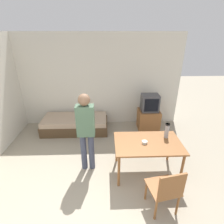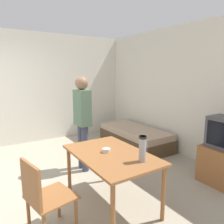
{
  "view_description": "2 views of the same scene",
  "coord_description": "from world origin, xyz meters",
  "px_view_note": "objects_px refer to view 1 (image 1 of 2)",
  "views": [
    {
      "loc": [
        0.41,
        -1.52,
        2.66
      ],
      "look_at": [
        0.53,
        2.02,
        1.05
      ],
      "focal_mm": 28.0,
      "sensor_mm": 36.0,
      "label": 1
    },
    {
      "loc": [
        3.44,
        -0.13,
        1.76
      ],
      "look_at": [
        0.15,
        1.97,
        1.03
      ],
      "focal_mm": 35.0,
      "sensor_mm": 36.0,
      "label": 2
    }
  ],
  "objects_px": {
    "wooden_chair": "(166,189)",
    "mate_bowl": "(145,142)",
    "person_standing": "(86,128)",
    "tv": "(149,114)",
    "dining_table": "(148,146)",
    "daybed": "(75,124)",
    "thermos_flask": "(167,130)"
  },
  "relations": [
    {
      "from": "person_standing",
      "to": "tv",
      "type": "bearing_deg",
      "value": 44.96
    },
    {
      "from": "tv",
      "to": "dining_table",
      "type": "height_order",
      "value": "tv"
    },
    {
      "from": "daybed",
      "to": "tv",
      "type": "distance_m",
      "value": 2.18
    },
    {
      "from": "tv",
      "to": "mate_bowl",
      "type": "bearing_deg",
      "value": -105.98
    },
    {
      "from": "dining_table",
      "to": "person_standing",
      "type": "height_order",
      "value": "person_standing"
    },
    {
      "from": "mate_bowl",
      "to": "thermos_flask",
      "type": "bearing_deg",
      "value": 22.8
    },
    {
      "from": "wooden_chair",
      "to": "tv",
      "type": "bearing_deg",
      "value": 82.56
    },
    {
      "from": "wooden_chair",
      "to": "thermos_flask",
      "type": "distance_m",
      "value": 1.19
    },
    {
      "from": "wooden_chair",
      "to": "mate_bowl",
      "type": "height_order",
      "value": "wooden_chair"
    },
    {
      "from": "tv",
      "to": "thermos_flask",
      "type": "bearing_deg",
      "value": -91.65
    },
    {
      "from": "daybed",
      "to": "person_standing",
      "type": "xyz_separation_m",
      "value": [
        0.52,
        -1.59,
        0.76
      ]
    },
    {
      "from": "daybed",
      "to": "tv",
      "type": "height_order",
      "value": "tv"
    },
    {
      "from": "person_standing",
      "to": "mate_bowl",
      "type": "bearing_deg",
      "value": -9.54
    },
    {
      "from": "daybed",
      "to": "wooden_chair",
      "type": "height_order",
      "value": "wooden_chair"
    },
    {
      "from": "wooden_chair",
      "to": "person_standing",
      "type": "bearing_deg",
      "value": 140.42
    },
    {
      "from": "dining_table",
      "to": "person_standing",
      "type": "xyz_separation_m",
      "value": [
        -1.2,
        0.16,
        0.33
      ]
    },
    {
      "from": "daybed",
      "to": "person_standing",
      "type": "height_order",
      "value": "person_standing"
    },
    {
      "from": "tv",
      "to": "wooden_chair",
      "type": "bearing_deg",
      "value": -97.44
    },
    {
      "from": "wooden_chair",
      "to": "person_standing",
      "type": "xyz_separation_m",
      "value": [
        -1.29,
        1.07,
        0.48
      ]
    },
    {
      "from": "dining_table",
      "to": "mate_bowl",
      "type": "height_order",
      "value": "mate_bowl"
    },
    {
      "from": "wooden_chair",
      "to": "mate_bowl",
      "type": "xyz_separation_m",
      "value": [
        -0.17,
        0.88,
        0.26
      ]
    },
    {
      "from": "wooden_chair",
      "to": "mate_bowl",
      "type": "bearing_deg",
      "value": 100.97
    },
    {
      "from": "daybed",
      "to": "person_standing",
      "type": "distance_m",
      "value": 1.84
    },
    {
      "from": "person_standing",
      "to": "thermos_flask",
      "type": "bearing_deg",
      "value": 0.44
    },
    {
      "from": "thermos_flask",
      "to": "wooden_chair",
      "type": "bearing_deg",
      "value": -105.86
    },
    {
      "from": "daybed",
      "to": "dining_table",
      "type": "relative_size",
      "value": 1.45
    },
    {
      "from": "person_standing",
      "to": "thermos_flask",
      "type": "relative_size",
      "value": 5.45
    },
    {
      "from": "daybed",
      "to": "dining_table",
      "type": "xyz_separation_m",
      "value": [
        1.71,
        -1.75,
        0.43
      ]
    },
    {
      "from": "wooden_chair",
      "to": "dining_table",
      "type": "bearing_deg",
      "value": 96.04
    },
    {
      "from": "daybed",
      "to": "dining_table",
      "type": "bearing_deg",
      "value": -45.66
    },
    {
      "from": "person_standing",
      "to": "mate_bowl",
      "type": "height_order",
      "value": "person_standing"
    },
    {
      "from": "tv",
      "to": "thermos_flask",
      "type": "relative_size",
      "value": 3.51
    }
  ]
}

